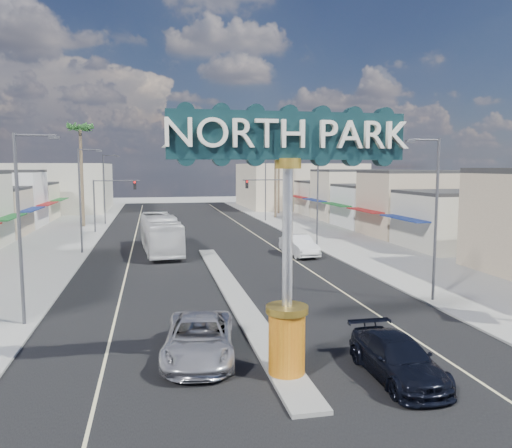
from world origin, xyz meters
name	(u,v)px	position (x,y,z in m)	size (l,w,h in m)	color
ground	(205,250)	(0.00, 30.00, 0.00)	(160.00, 160.00, 0.00)	gray
road	(205,250)	(0.00, 30.00, 0.01)	(20.00, 120.00, 0.01)	black
median_island	(233,292)	(0.00, 14.00, 0.08)	(1.30, 30.00, 0.16)	gray
sidewalk_left	(40,255)	(-14.00, 30.00, 0.06)	(8.00, 120.00, 0.12)	gray
sidewalk_right	(351,244)	(14.00, 30.00, 0.06)	(8.00, 120.00, 0.12)	gray
storefront_row_right	(386,203)	(24.00, 43.00, 3.00)	(12.00, 42.00, 6.00)	#B7B29E
backdrop_far_left	(47,187)	(-22.00, 75.00, 4.00)	(20.00, 20.00, 8.00)	#B7B29E
backdrop_far_right	(298,185)	(22.00, 75.00, 4.00)	(20.00, 20.00, 8.00)	beige
gateway_sign	(288,212)	(0.00, 1.98, 5.93)	(8.20, 1.50, 9.15)	#DB5610
traffic_signal_left	(111,195)	(-9.18, 43.99, 4.27)	(5.09, 0.45, 6.00)	#47474C
traffic_signal_right	(269,193)	(9.18, 43.99, 4.27)	(5.09, 0.45, 6.00)	#47474C
streetlight_l_near	(23,219)	(-10.43, 10.00, 5.07)	(2.03, 0.22, 9.00)	#47474C
streetlight_l_mid	(82,195)	(-10.43, 30.00, 5.07)	(2.03, 0.22, 9.00)	#47474C
streetlight_l_far	(105,186)	(-10.43, 52.00, 5.07)	(2.03, 0.22, 9.00)	#47474C
streetlight_r_near	(434,211)	(10.43, 10.00, 5.07)	(2.03, 0.22, 9.00)	#47474C
streetlight_r_mid	(316,193)	(10.43, 30.00, 5.07)	(2.03, 0.22, 9.00)	#47474C
streetlight_r_far	(264,184)	(10.43, 52.00, 5.07)	(2.03, 0.22, 9.00)	#47474C
palm_left_far	(80,133)	(-13.00, 50.00, 11.50)	(2.60, 2.60, 13.10)	brown
palm_right_mid	(276,145)	(13.00, 56.00, 10.60)	(2.60, 2.60, 12.10)	brown
palm_right_far	(279,135)	(15.00, 62.00, 12.39)	(2.60, 2.60, 14.10)	brown
suv_left	(199,338)	(-2.89, 4.41, 0.80)	(2.67, 5.79, 1.61)	#BDBCC1
suv_right	(397,358)	(3.81, 1.11, 0.74)	(2.06, 5.07, 1.47)	black
car_parked_right	(299,245)	(7.48, 25.47, 0.87)	(1.83, 5.26, 1.73)	silver
city_bus	(160,234)	(-3.95, 29.62, 1.63)	(2.73, 11.68, 3.25)	silver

